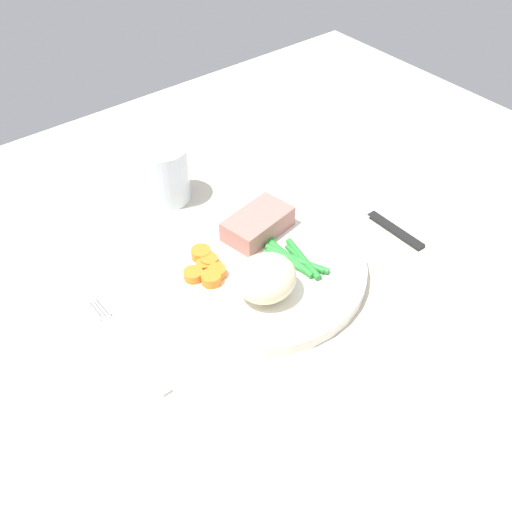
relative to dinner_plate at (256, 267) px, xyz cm
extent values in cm
cube|color=beige|center=(-1.06, 2.41, -1.80)|extent=(120.00, 90.00, 2.00)
cylinder|color=white|center=(0.00, 0.00, 0.00)|extent=(26.89, 26.89, 1.60)
cube|color=#B2756B|center=(3.63, 4.24, 2.19)|extent=(9.61, 6.59, 2.79)
ellipsoid|color=beige|center=(-2.42, -4.84, 3.29)|extent=(7.19, 6.55, 4.99)
cylinder|color=orange|center=(-4.68, 3.08, 1.38)|extent=(2.13, 2.13, 1.16)
cylinder|color=orange|center=(-4.70, 4.83, 1.41)|extent=(2.44, 2.44, 1.22)
cylinder|color=orange|center=(-5.06, 1.04, 1.38)|extent=(2.19, 2.19, 1.16)
cylinder|color=orange|center=(-4.74, 1.98, 1.28)|extent=(1.99, 1.99, 0.96)
cylinder|color=orange|center=(-5.49, 3.04, 1.28)|extent=(1.96, 1.96, 0.95)
cylinder|color=orange|center=(-6.24, 0.52, 1.43)|extent=(2.39, 2.39, 1.26)
cylinder|color=orange|center=(-4.81, 3.42, 1.28)|extent=(2.15, 2.15, 0.96)
cylinder|color=orange|center=(-7.48, 2.44, 1.35)|extent=(2.32, 2.32, 1.10)
cylinder|color=#2D8C38|center=(3.92, -3.54, 1.20)|extent=(3.81, 7.16, 0.80)
cylinder|color=#2D8C38|center=(3.31, -1.86, 1.16)|extent=(1.23, 7.05, 0.71)
cylinder|color=#2D8C38|center=(2.76, -2.33, 1.15)|extent=(2.79, 6.00, 0.70)
cylinder|color=#2D8C38|center=(4.39, -3.22, 1.11)|extent=(0.97, 5.73, 0.61)
cylinder|color=#2D8C38|center=(2.48, -0.90, 1.15)|extent=(3.82, 5.98, 0.69)
cylinder|color=#2D8C38|center=(4.55, -3.48, 1.22)|extent=(2.39, 7.44, 0.84)
cylinder|color=#2D8C38|center=(3.42, -2.16, 1.21)|extent=(0.86, 8.34, 0.82)
cylinder|color=#2D8C38|center=(2.89, -2.66, 1.14)|extent=(1.89, 6.65, 0.68)
cylinder|color=#2D8C38|center=(3.81, -2.76, 1.20)|extent=(3.34, 7.91, 0.79)
cube|color=silver|center=(-18.13, -2.00, -0.60)|extent=(1.00, 13.00, 0.40)
cube|color=silver|center=(-18.73, 6.30, -0.60)|extent=(0.24, 3.60, 0.40)
cube|color=silver|center=(-18.33, 6.30, -0.60)|extent=(0.24, 3.60, 0.40)
cube|color=silver|center=(-17.93, 6.30, -0.60)|extent=(0.24, 3.60, 0.40)
cube|color=silver|center=(-17.53, 6.30, -0.60)|extent=(0.24, 3.60, 0.40)
cube|color=black|center=(19.09, -5.50, -0.60)|extent=(1.30, 9.00, 0.64)
cube|color=silver|center=(19.09, 4.50, -0.60)|extent=(1.70, 12.00, 0.40)
cylinder|color=silver|center=(-0.41, 19.49, 3.27)|extent=(6.58, 6.58, 8.14)
cylinder|color=silver|center=(-0.41, 19.49, 0.81)|extent=(6.05, 6.05, 3.21)
camera|label=1|loc=(-33.27, -42.03, 51.08)|focal=42.60mm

